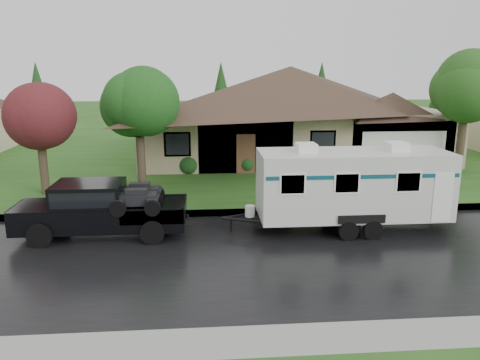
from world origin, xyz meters
name	(u,v)px	position (x,y,z in m)	size (l,w,h in m)	color
ground	(304,232)	(0.00, 0.00, 0.00)	(140.00, 140.00, 0.00)	#264E18
road	(318,254)	(0.00, -2.00, 0.01)	(140.00, 8.00, 0.01)	black
curb	(292,211)	(0.00, 2.25, 0.07)	(140.00, 0.50, 0.15)	gray
lawn	(256,154)	(0.00, 15.00, 0.07)	(140.00, 26.00, 0.15)	#264E18
house_main	(295,102)	(2.29, 13.84, 3.59)	(19.44, 10.80, 6.90)	gray
tree_left_green	(138,105)	(-6.35, 6.01, 4.00)	(3.36, 3.36, 5.56)	#382B1E
tree_red	(39,116)	(-10.54, 5.47, 3.60)	(3.01, 3.01, 4.98)	#382B1E
tree_right_green	(467,89)	(10.13, 8.17, 4.59)	(3.87, 3.87, 6.40)	#382B1E
shrub_row	(304,162)	(2.00, 9.30, 0.65)	(13.60, 1.00, 1.00)	#143814
pickup_truck	(98,208)	(-7.10, 0.20, 1.01)	(5.64, 2.14, 1.88)	black
travel_trailer	(352,184)	(1.71, 0.20, 1.66)	(6.95, 2.44, 3.12)	silver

